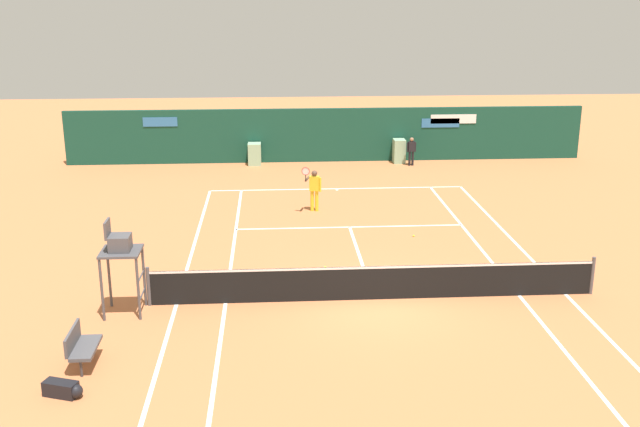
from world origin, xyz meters
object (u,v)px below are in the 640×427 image
(equipment_bag, at_px, (65,389))
(tennis_ball_mid_court, at_px, (414,236))
(player_bench, at_px, (81,344))
(tennis_ball_near_service_line, at_px, (325,267))
(umpire_chair, at_px, (120,250))
(ball_kid_centre_post, at_px, (411,149))
(player_on_baseline, at_px, (314,187))

(equipment_bag, height_order, tennis_ball_mid_court, equipment_bag)
(player_bench, xyz_separation_m, tennis_ball_near_service_line, (5.83, 5.65, -0.47))
(umpire_chair, xyz_separation_m, ball_kid_centre_post, (10.48, 16.23, -0.93))
(umpire_chair, relative_size, ball_kid_centre_post, 1.85)
(equipment_bag, bearing_deg, umpire_chair, 83.58)
(player_on_baseline, xyz_separation_m, ball_kid_centre_post, (5.06, 7.32, -0.16))
(ball_kid_centre_post, xyz_separation_m, tennis_ball_near_service_line, (-5.08, -13.37, -0.75))
(umpire_chair, distance_m, player_on_baseline, 10.46)
(equipment_bag, relative_size, player_on_baseline, 0.47)
(player_bench, bearing_deg, equipment_bag, -1.83)
(player_bench, bearing_deg, tennis_ball_near_service_line, 134.14)
(ball_kid_centre_post, relative_size, tennis_ball_mid_court, 19.95)
(equipment_bag, bearing_deg, tennis_ball_near_service_line, 49.94)
(equipment_bag, bearing_deg, player_on_baseline, 65.67)
(umpire_chair, xyz_separation_m, equipment_bag, (-0.46, -4.12, -1.55))
(ball_kid_centre_post, bearing_deg, umpire_chair, 50.25)
(player_bench, bearing_deg, ball_kid_centre_post, 150.18)
(player_bench, relative_size, player_on_baseline, 0.66)
(player_bench, xyz_separation_m, player_on_baseline, (5.85, 11.70, 0.43))
(tennis_ball_mid_court, xyz_separation_m, tennis_ball_near_service_line, (-3.22, -2.77, 0.00))
(ball_kid_centre_post, height_order, tennis_ball_mid_court, ball_kid_centre_post)
(player_bench, height_order, ball_kid_centre_post, ball_kid_centre_post)
(umpire_chair, xyz_separation_m, tennis_ball_near_service_line, (5.40, 2.86, -1.67))
(umpire_chair, distance_m, ball_kid_centre_post, 19.35)
(equipment_bag, xyz_separation_m, player_on_baseline, (5.89, 13.03, 0.78))
(player_on_baseline, distance_m, tennis_ball_near_service_line, 6.12)
(ball_kid_centre_post, bearing_deg, player_on_baseline, 48.49)
(player_bench, height_order, tennis_ball_near_service_line, player_bench)
(player_on_baseline, height_order, ball_kid_centre_post, player_on_baseline)
(player_on_baseline, xyz_separation_m, tennis_ball_mid_court, (3.20, -3.28, -0.91))
(equipment_bag, relative_size, tennis_ball_near_service_line, 12.65)
(umpire_chair, relative_size, player_on_baseline, 1.38)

